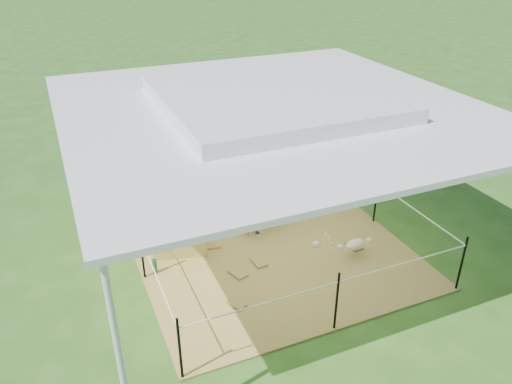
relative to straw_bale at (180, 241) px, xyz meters
name	(u,v)px	position (x,y,z in m)	size (l,w,h in m)	color
ground	(269,248)	(1.51, -0.49, -0.24)	(90.00, 90.00, 0.00)	#2D5919
hay_patch	(269,247)	(1.51, -0.49, -0.22)	(4.60, 4.60, 0.03)	brown
canopy_tent	(271,104)	(1.51, -0.49, 2.45)	(6.30, 6.30, 2.90)	silver
rope_fence	(270,217)	(1.51, -0.49, 0.41)	(4.54, 4.54, 1.00)	black
straw_bale	(180,241)	(0.00, 0.00, 0.00)	(0.94, 0.47, 0.42)	#B19140
dark_cloth	(179,230)	(0.00, 0.00, 0.23)	(1.00, 0.52, 0.05)	black
woman	(182,202)	(0.10, 0.00, 0.77)	(0.41, 0.27, 1.12)	#B61B11
green_bottle	(155,266)	(-0.55, -0.45, -0.08)	(0.07, 0.07, 0.26)	#166522
pony	(269,209)	(1.74, 0.05, 0.23)	(0.47, 1.03, 0.87)	#4D4E53
pink_hat	(269,186)	(1.74, 0.05, 0.72)	(0.27, 0.27, 0.13)	pink
foal	(355,243)	(2.76, -1.34, 0.07)	(0.99, 0.55, 0.55)	beige
trash_barrel	(309,98)	(5.74, 5.80, 0.24)	(0.62, 0.62, 0.96)	#193DBE
picnic_table_near	(217,88)	(3.54, 8.13, 0.17)	(1.98, 1.43, 0.82)	brown
picnic_table_far	(292,79)	(6.35, 8.13, 0.19)	(2.07, 1.49, 0.86)	#512D1B
distant_person	(241,87)	(4.05, 7.22, 0.41)	(0.63, 0.49, 1.30)	#3897D4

